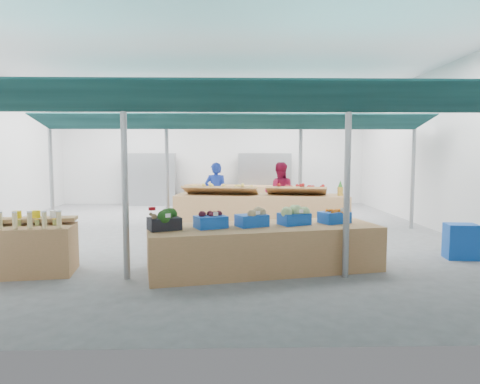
% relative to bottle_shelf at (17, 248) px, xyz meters
% --- Properties ---
extents(floor, '(13.00, 13.00, 0.00)m').
position_rel_bottle_shelf_xyz_m(floor, '(2.87, 3.69, -0.44)').
color(floor, slate).
rests_on(floor, ground).
extents(hall, '(13.00, 13.00, 13.00)m').
position_rel_bottle_shelf_xyz_m(hall, '(2.87, 5.12, 2.21)').
color(hall, silver).
rests_on(hall, ground).
extents(pole_grid, '(10.00, 4.60, 3.00)m').
position_rel_bottle_shelf_xyz_m(pole_grid, '(3.62, 1.94, 1.37)').
color(pole_grid, gray).
rests_on(pole_grid, floor).
extents(awnings, '(9.50, 7.08, 0.30)m').
position_rel_bottle_shelf_xyz_m(awnings, '(3.62, 1.94, 2.34)').
color(awnings, '#0A292B').
rests_on(awnings, pole_grid).
extents(back_shelving_left, '(2.00, 0.50, 2.00)m').
position_rel_bottle_shelf_xyz_m(back_shelving_left, '(0.37, 9.69, 0.56)').
color(back_shelving_left, '#B23F33').
rests_on(back_shelving_left, floor).
extents(back_shelving_right, '(2.00, 0.50, 2.00)m').
position_rel_bottle_shelf_xyz_m(back_shelving_right, '(4.87, 9.69, 0.56)').
color(back_shelving_right, '#B23F33').
rests_on(back_shelving_right, floor).
extents(bottle_shelf, '(1.90, 1.32, 1.08)m').
position_rel_bottle_shelf_xyz_m(bottle_shelf, '(0.00, 0.00, 0.00)').
color(bottle_shelf, olive).
rests_on(bottle_shelf, floor).
extents(veg_counter, '(4.10, 2.10, 0.76)m').
position_rel_bottle_shelf_xyz_m(veg_counter, '(4.10, 0.19, -0.06)').
color(veg_counter, olive).
rests_on(veg_counter, floor).
extents(fruit_counter, '(4.47, 1.44, 0.94)m').
position_rel_bottle_shelf_xyz_m(fruit_counter, '(4.32, 3.91, 0.03)').
color(fruit_counter, olive).
rests_on(fruit_counter, floor).
extents(far_counter, '(4.56, 2.33, 0.81)m').
position_rel_bottle_shelf_xyz_m(far_counter, '(4.03, 9.11, -0.03)').
color(far_counter, olive).
rests_on(far_counter, floor).
extents(crate_stack, '(0.60, 0.45, 0.67)m').
position_rel_bottle_shelf_xyz_m(crate_stack, '(7.89, 0.85, -0.10)').
color(crate_stack, '#1049B4').
rests_on(crate_stack, floor).
extents(vendor_left, '(0.68, 0.48, 1.76)m').
position_rel_bottle_shelf_xyz_m(vendor_left, '(3.12, 5.01, 0.44)').
color(vendor_left, '#18309E').
rests_on(vendor_left, floor).
extents(vendor_right, '(0.91, 0.74, 1.76)m').
position_rel_bottle_shelf_xyz_m(vendor_right, '(4.92, 5.01, 0.44)').
color(vendor_right, maroon).
rests_on(vendor_right, floor).
extents(crate_broccoli, '(0.60, 0.53, 0.35)m').
position_rel_bottle_shelf_xyz_m(crate_broccoli, '(2.45, -0.16, 0.48)').
color(crate_broccoli, black).
rests_on(crate_broccoli, veg_counter).
extents(crate_beets, '(0.60, 0.53, 0.29)m').
position_rel_bottle_shelf_xyz_m(crate_beets, '(3.20, -0.00, 0.46)').
color(crate_beets, '#1049B4').
rests_on(crate_beets, veg_counter).
extents(crate_celeriac, '(0.60, 0.53, 0.31)m').
position_rel_bottle_shelf_xyz_m(crate_celeriac, '(3.89, 0.15, 0.47)').
color(crate_celeriac, '#1049B4').
rests_on(crate_celeriac, veg_counter).
extents(crate_cabbage, '(0.60, 0.53, 0.35)m').
position_rel_bottle_shelf_xyz_m(crate_cabbage, '(4.63, 0.31, 0.48)').
color(crate_cabbage, '#1049B4').
rests_on(crate_cabbage, veg_counter).
extents(crate_carrots, '(0.60, 0.53, 0.29)m').
position_rel_bottle_shelf_xyz_m(crate_carrots, '(5.37, 0.47, 0.43)').
color(crate_carrots, '#1049B4').
rests_on(crate_carrots, veg_counter).
extents(sparrow, '(0.12, 0.09, 0.11)m').
position_rel_bottle_shelf_xyz_m(sparrow, '(2.31, -0.33, 0.57)').
color(sparrow, brown).
rests_on(sparrow, crate_broccoli).
extents(pole_ribbon, '(0.12, 0.12, 0.28)m').
position_rel_bottle_shelf_xyz_m(pole_ribbon, '(2.25, -0.13, 0.64)').
color(pole_ribbon, '#A90B12').
rests_on(pole_ribbon, pole_grid).
extents(apple_heap_yellow, '(2.00, 1.03, 0.27)m').
position_rel_bottle_shelf_xyz_m(apple_heap_yellow, '(3.27, 3.90, 0.67)').
color(apple_heap_yellow, '#997247').
rests_on(apple_heap_yellow, fruit_counter).
extents(apple_heap_red, '(1.60, 0.96, 0.27)m').
position_rel_bottle_shelf_xyz_m(apple_heap_red, '(5.20, 3.72, 0.67)').
color(apple_heap_red, '#997247').
rests_on(apple_heap_red, fruit_counter).
extents(pineapple, '(0.14, 0.14, 0.39)m').
position_rel_bottle_shelf_xyz_m(pineapple, '(6.29, 3.62, 0.68)').
color(pineapple, '#8C6019').
rests_on(pineapple, fruit_counter).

